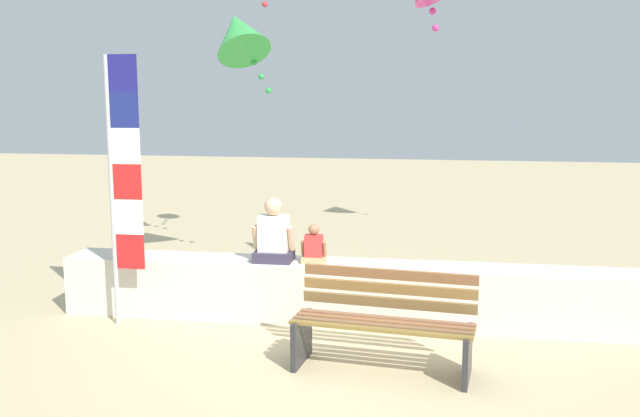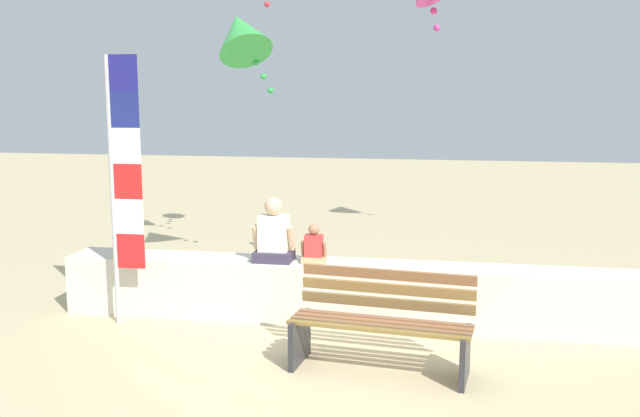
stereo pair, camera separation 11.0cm
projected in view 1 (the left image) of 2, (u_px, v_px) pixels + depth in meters
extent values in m
plane|color=#CAB689|center=(334.00, 351.00, 6.99)|extent=(40.00, 40.00, 0.00)
cube|color=silver|center=(346.00, 292.00, 7.85)|extent=(6.37, 0.57, 0.66)
cube|color=olive|center=(378.00, 330.00, 6.25)|extent=(1.64, 0.27, 0.03)
cube|color=brown|center=(381.00, 326.00, 6.35)|extent=(1.64, 0.27, 0.03)
cube|color=#955F3C|center=(383.00, 322.00, 6.46)|extent=(1.64, 0.27, 0.03)
cube|color=#946145|center=(386.00, 318.00, 6.57)|extent=(1.64, 0.27, 0.03)
cube|color=olive|center=(388.00, 302.00, 6.65)|extent=(1.64, 0.24, 0.10)
cube|color=olive|center=(389.00, 288.00, 6.65)|extent=(1.64, 0.24, 0.10)
cube|color=#8F5E3B|center=(389.00, 274.00, 6.65)|extent=(1.64, 0.24, 0.10)
cube|color=#2D2D33|center=(302.00, 340.00, 6.65)|extent=(0.11, 0.53, 0.45)
cube|color=#2D2D33|center=(467.00, 356.00, 6.24)|extent=(0.11, 0.53, 0.45)
cube|color=#393147|center=(274.00, 256.00, 7.88)|extent=(0.42, 0.34, 0.11)
cube|color=white|center=(274.00, 233.00, 7.84)|extent=(0.32, 0.21, 0.40)
cylinder|color=#D8AC87|center=(256.00, 237.00, 7.86)|extent=(0.07, 0.16, 0.29)
cylinder|color=#D8AC87|center=(291.00, 238.00, 7.80)|extent=(0.07, 0.16, 0.29)
sphere|color=#D8AC87|center=(273.00, 207.00, 7.79)|extent=(0.20, 0.20, 0.20)
cube|color=tan|center=(314.00, 259.00, 7.81)|extent=(0.25, 0.21, 0.07)
cube|color=#D33936|center=(314.00, 246.00, 7.79)|extent=(0.20, 0.13, 0.24)
cylinder|color=#9D6D4C|center=(303.00, 248.00, 7.80)|extent=(0.04, 0.10, 0.18)
cylinder|color=#9D6D4C|center=(325.00, 249.00, 7.76)|extent=(0.04, 0.10, 0.18)
sphere|color=#9D6D4C|center=(314.00, 229.00, 7.76)|extent=(0.12, 0.12, 0.12)
cylinder|color=#B7B7BC|center=(112.00, 193.00, 7.56)|extent=(0.05, 0.05, 2.90)
cube|color=red|center=(131.00, 252.00, 7.64)|extent=(0.31, 0.02, 0.38)
cube|color=white|center=(129.00, 217.00, 7.58)|extent=(0.31, 0.02, 0.38)
cube|color=red|center=(127.00, 182.00, 7.52)|extent=(0.31, 0.02, 0.38)
cube|color=white|center=(126.00, 146.00, 7.45)|extent=(0.31, 0.02, 0.38)
cube|color=navy|center=(124.00, 110.00, 7.39)|extent=(0.31, 0.02, 0.38)
cube|color=navy|center=(122.00, 73.00, 7.33)|extent=(0.31, 0.02, 0.38)
sphere|color=#C93540|center=(265.00, 4.00, 9.40)|extent=(0.08, 0.08, 0.08)
sphere|color=#CF3A8E|center=(433.00, 11.00, 8.05)|extent=(0.08, 0.08, 0.08)
sphere|color=#CF3A8E|center=(436.00, 28.00, 8.16)|extent=(0.08, 0.08, 0.08)
cone|color=green|center=(239.00, 33.00, 9.07)|extent=(1.10, 1.14, 0.87)
sphere|color=green|center=(247.00, 48.00, 9.15)|extent=(0.08, 0.08, 0.08)
sphere|color=green|center=(254.00, 62.00, 9.22)|extent=(0.08, 0.08, 0.08)
sphere|color=green|center=(261.00, 77.00, 9.30)|extent=(0.08, 0.08, 0.08)
sphere|color=green|center=(268.00, 90.00, 9.37)|extent=(0.08, 0.08, 0.08)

